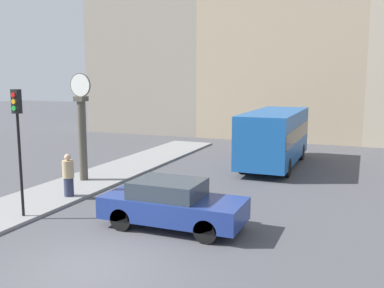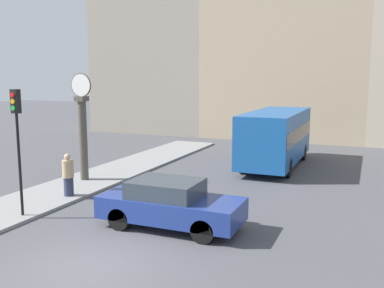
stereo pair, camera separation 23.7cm
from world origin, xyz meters
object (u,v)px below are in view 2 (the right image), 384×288
(street_clock, at_px, (83,129))
(bus_distant, at_px, (276,135))
(traffic_light_near, at_px, (17,127))
(pedestrian_tan_coat, at_px, (68,175))
(sedan_car, at_px, (170,204))

(street_clock, bearing_deg, bus_distant, 43.03)
(traffic_light_near, distance_m, pedestrian_tan_coat, 3.29)
(bus_distant, height_order, pedestrian_tan_coat, bus_distant)
(sedan_car, height_order, pedestrian_tan_coat, pedestrian_tan_coat)
(street_clock, bearing_deg, sedan_car, -32.30)
(pedestrian_tan_coat, bearing_deg, sedan_car, -15.90)
(bus_distant, xyz_separation_m, traffic_light_near, (-5.90, -11.56, 1.40))
(sedan_car, relative_size, bus_distant, 0.59)
(pedestrian_tan_coat, bearing_deg, traffic_light_near, -87.12)
(street_clock, bearing_deg, pedestrian_tan_coat, -65.86)
(sedan_car, xyz_separation_m, pedestrian_tan_coat, (-4.98, 1.42, 0.15))
(traffic_light_near, xyz_separation_m, street_clock, (-1.21, 4.92, -0.67))
(sedan_car, distance_m, street_clock, 7.36)
(bus_distant, bearing_deg, street_clock, -136.97)
(traffic_light_near, bearing_deg, pedestrian_tan_coat, 92.88)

